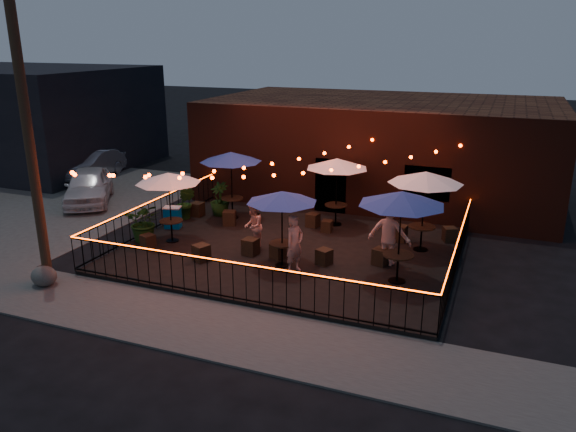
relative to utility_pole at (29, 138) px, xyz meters
name	(u,v)px	position (x,y,z in m)	size (l,w,h in m)	color
ground	(266,276)	(5.40, 2.60, -4.00)	(110.00, 110.00, 0.00)	black
patio	(291,250)	(5.40, 4.60, -3.92)	(10.00, 8.00, 0.15)	black
sidewalk	(209,327)	(5.40, -0.65, -3.98)	(18.00, 2.50, 0.05)	#44423F
parking_lot	(44,197)	(-6.60, 6.60, -3.99)	(11.00, 12.00, 0.02)	#44423F
brick_building	(382,147)	(6.40, 12.59, -2.00)	(14.00, 8.00, 4.00)	black
background_building	(21,116)	(-12.60, 11.60, -1.50)	(12.00, 9.00, 5.00)	black
utility_pole	(29,138)	(0.00, 0.00, 0.00)	(0.26, 0.26, 8.00)	#3D2D19
fence_front	(233,282)	(5.40, 0.60, -3.34)	(10.00, 0.04, 1.04)	black
fence_left	(156,214)	(0.40, 4.60, -3.34)	(0.04, 8.00, 1.04)	black
fence_right	(458,254)	(10.40, 4.60, -3.34)	(0.04, 8.00, 1.04)	black
festoon_lights	(257,173)	(4.39, 4.30, -1.48)	(10.02, 8.72, 1.32)	#ED2600
cafe_table_0	(168,179)	(1.60, 3.72, -1.78)	(2.25, 2.25, 2.27)	black
cafe_table_1	(231,158)	(2.29, 6.66, -1.62)	(2.68, 2.68, 2.44)	black
cafe_table_2	(282,198)	(5.68, 3.14, -1.82)	(2.32, 2.32, 2.23)	black
cafe_table_3	(337,164)	(6.03, 7.27, -1.68)	(2.38, 2.38, 2.38)	black
cafe_table_4	(402,199)	(8.98, 3.26, -1.54)	(2.83, 2.83, 2.52)	black
cafe_table_5	(426,179)	(9.20, 5.89, -1.58)	(2.70, 2.70, 2.49)	black
bistro_chair_0	(148,241)	(1.25, 2.90, -3.63)	(0.37, 0.37, 0.44)	black
bistro_chair_1	(201,253)	(3.33, 2.61, -3.60)	(0.42, 0.42, 0.49)	black
bistro_chair_2	(197,209)	(0.98, 6.39, -3.60)	(0.42, 0.42, 0.50)	black
bistro_chair_3	(229,218)	(2.56, 5.88, -3.60)	(0.42, 0.42, 0.50)	black
bistro_chair_4	(251,247)	(4.46, 3.60, -3.60)	(0.42, 0.42, 0.50)	black
bistro_chair_5	(278,251)	(5.35, 3.61, -3.62)	(0.38, 0.38, 0.45)	black
bistro_chair_6	(313,220)	(5.35, 6.78, -3.61)	(0.40, 0.40, 0.47)	black
bistro_chair_7	(327,226)	(5.98, 6.43, -3.65)	(0.34, 0.34, 0.40)	black
bistro_chair_8	(324,257)	(6.78, 3.69, -3.62)	(0.39, 0.39, 0.46)	black
bistro_chair_9	(381,257)	(8.31, 4.27, -3.61)	(0.41, 0.41, 0.48)	black
bistro_chair_10	(400,233)	(8.44, 6.47, -3.59)	(0.43, 0.43, 0.51)	black
bistro_chair_11	(450,234)	(9.94, 7.02, -3.62)	(0.39, 0.39, 0.46)	black
patron_a	(295,244)	(6.16, 2.89, -3.03)	(0.60, 0.39, 1.63)	#D4A48B
patron_b	(253,226)	(4.36, 4.02, -3.09)	(0.74, 0.58, 1.52)	#D6A08C
patron_c	(389,232)	(8.50, 4.39, -2.86)	(1.28, 0.73, 1.98)	tan
potted_shrub_a	(145,222)	(0.80, 3.42, -3.20)	(1.17, 1.01, 1.30)	#0C3D0F
potted_shrub_b	(186,203)	(0.80, 5.91, -3.24)	(0.67, 0.54, 1.22)	#0E3A10
potted_shrub_c	(220,199)	(1.71, 6.77, -3.23)	(0.69, 0.69, 1.24)	#153E10
cooler	(173,217)	(0.90, 4.87, -3.47)	(0.66, 0.55, 0.76)	#0462C1
boulder	(44,276)	(0.13, -0.27, -3.69)	(0.80, 0.68, 0.62)	#464742
car_white	(88,186)	(-4.28, 6.74, -3.30)	(1.65, 4.10, 1.40)	white
car_silver	(91,165)	(-6.88, 9.97, -3.32)	(1.44, 4.13, 1.36)	gray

